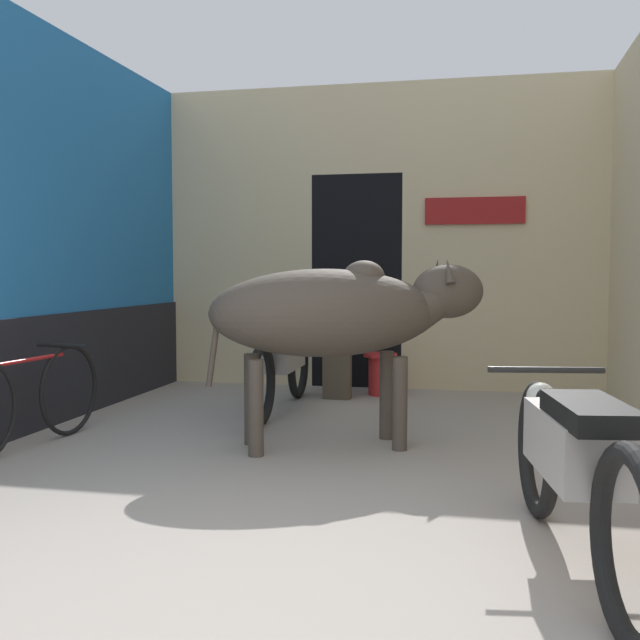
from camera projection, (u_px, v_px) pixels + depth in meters
name	position (u px, v px, depth m)	size (l,w,h in m)	color
ground_plane	(188.00, 605.00, 2.92)	(30.00, 30.00, 0.00)	#9E9389
wall_left_shopfront	(25.00, 232.00, 6.03)	(0.25, 5.54, 3.35)	#236BAD
wall_back_with_doorway	(373.00, 254.00, 8.50)	(4.83, 0.93, 3.35)	beige
cow	(339.00, 313.00, 5.49)	(2.10, 1.26, 1.41)	#4C4238
motorcycle_near	(574.00, 462.00, 3.25)	(0.58, 2.11, 0.82)	black
motorcycle_far	(282.00, 362.00, 6.96)	(0.58, 2.08, 0.80)	black
bicycle	(29.00, 399.00, 5.46)	(0.44, 1.70, 0.74)	black
shopkeeper_seated	(339.00, 337.00, 7.69)	(0.40, 0.33, 1.19)	brown
plastic_stool	(380.00, 373.00, 7.84)	(0.35, 0.35, 0.44)	red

